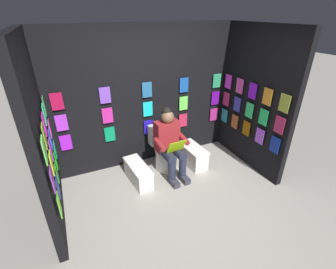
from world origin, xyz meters
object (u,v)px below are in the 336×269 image
(comic_longbox_far, at_px, (193,155))
(comic_longbox_near, at_px, (138,173))
(person_reading, at_px, (170,143))
(toilet, at_px, (164,151))

(comic_longbox_far, bearing_deg, comic_longbox_near, 0.01)
(comic_longbox_far, bearing_deg, person_reading, 4.71)
(toilet, height_order, comic_longbox_far, toilet)
(person_reading, xyz_separation_m, comic_longbox_far, (-0.50, -0.08, -0.42))
(toilet, distance_m, comic_longbox_far, 0.55)
(toilet, bearing_deg, comic_longbox_far, 160.68)
(person_reading, relative_size, comic_longbox_near, 1.66)
(toilet, height_order, comic_longbox_near, toilet)
(toilet, relative_size, comic_longbox_far, 1.18)
(person_reading, height_order, comic_longbox_near, person_reading)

